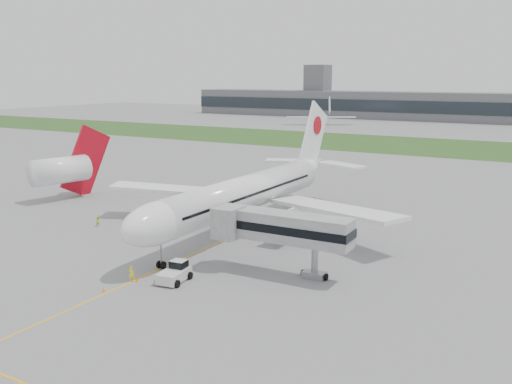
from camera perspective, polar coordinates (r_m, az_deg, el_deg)
The scene contains 14 objects.
ground at distance 79.75m, azimuth -2.59°, elevation -4.57°, with size 600.00×600.00×0.00m, color gray.
apron_markings at distance 75.76m, azimuth -4.63°, elevation -5.47°, with size 70.00×70.00×0.04m, color yellow, non-canonical shape.
grass_strip at distance 190.37m, azimuth 17.27°, elevation 4.37°, with size 600.00×50.00×0.02m, color #284D1C.
terminal_building at distance 297.65m, azimuth 22.16°, elevation 7.80°, with size 320.00×22.30×14.00m.
control_tower at distance 325.05m, azimuth 6.11°, elevation 7.59°, with size 12.00×12.00×56.00m, color slate, non-canonical shape.
airliner at distance 82.43m, azimuth -0.81°, elevation 0.03°, with size 48.13×53.95×17.88m.
pushback_tug at distance 63.71m, azimuth -8.09°, elevation -7.96°, with size 3.22×4.38×2.11m.
jet_bridge at distance 63.97m, azimuth 2.27°, elevation -3.57°, with size 15.91×4.81×7.36m.
safety_cone_left at distance 62.36m, azimuth -14.97°, elevation -9.39°, with size 0.37×0.37×0.51m, color orange.
safety_cone_right at distance 64.40m, azimuth -11.82°, elevation -8.56°, with size 0.37×0.37×0.51m, color orange.
ground_crew_near at distance 64.39m, azimuth -12.33°, elevation -7.98°, with size 0.65×0.43×1.78m, color #F9FF2A.
ground_crew_far at distance 88.40m, azimuth -15.50°, elevation -2.84°, with size 0.77×0.60×1.58m, color #CFF629.
neighbor_aircraft at distance 109.06m, azimuth -18.66°, elevation 2.18°, with size 6.85×17.25×13.91m.
distant_aircraft_left at distance 264.94m, azimuth 6.49°, elevation 6.70°, with size 31.64×27.92×12.10m, color white, non-canonical shape.
Camera 1 is at (41.34, -64.51, 22.14)m, focal length 40.00 mm.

